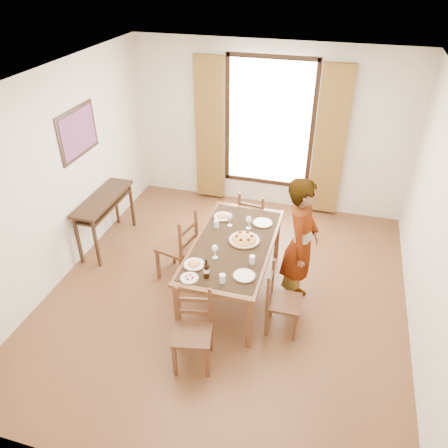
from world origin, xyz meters
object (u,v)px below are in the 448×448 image
(dining_table, at_px, (233,247))
(console_table, at_px, (104,204))
(man, at_px, (301,245))
(pasta_platter, at_px, (244,238))

(dining_table, bearing_deg, console_table, 165.82)
(dining_table, height_order, man, man)
(console_table, bearing_deg, man, -9.57)
(dining_table, height_order, pasta_platter, pasta_platter)
(console_table, bearing_deg, pasta_platter, -11.50)
(dining_table, xyz_separation_m, pasta_platter, (0.12, 0.08, 0.11))
(man, relative_size, pasta_platter, 4.33)
(man, bearing_deg, console_table, 84.10)
(pasta_platter, bearing_deg, dining_table, -146.62)
(console_table, xyz_separation_m, pasta_platter, (2.20, -0.45, 0.12))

